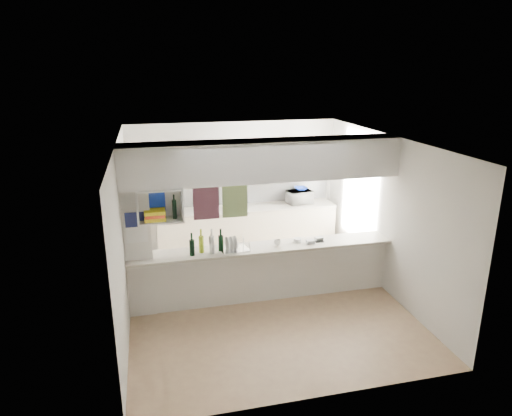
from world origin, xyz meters
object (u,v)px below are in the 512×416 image
object	(u,v)px
dish_rack	(234,244)
wine_bottles	(207,244)
microwave	(300,197)
bowl	(301,189)

from	to	relation	value
dish_rack	wine_bottles	bearing A→B (deg)	176.74
microwave	dish_rack	size ratio (longest dim) A/B	1.05
dish_rack	wine_bottles	distance (m)	0.43
wine_bottles	dish_rack	bearing A→B (deg)	4.34
microwave	wine_bottles	world-z (taller)	wine_bottles
dish_rack	wine_bottles	size ratio (longest dim) A/B	0.89
wine_bottles	microwave	bearing A→B (deg)	44.38
bowl	dish_rack	size ratio (longest dim) A/B	0.56
dish_rack	wine_bottles	xyz separation A→B (m)	(-0.42, -0.03, 0.05)
microwave	bowl	bearing A→B (deg)	-147.43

